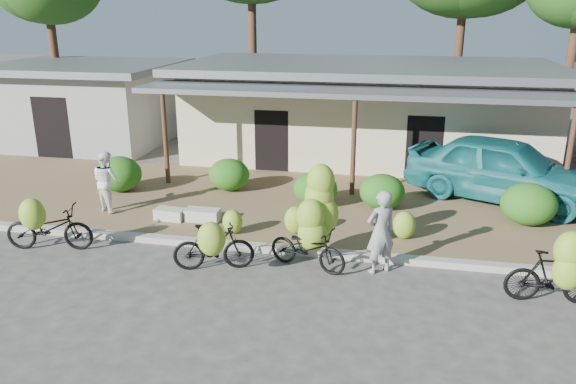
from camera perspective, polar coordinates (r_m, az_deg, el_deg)
name	(u,v)px	position (r m, az deg, el deg)	size (l,w,h in m)	color
ground	(321,302)	(10.65, 3.38, -11.06)	(100.00, 100.00, 0.00)	#42403D
sidewalk	(348,209)	(15.16, 6.10, -1.70)	(60.00, 6.00, 0.12)	brown
curb	(334,254)	(12.39, 4.72, -6.29)	(60.00, 0.25, 0.15)	#A8A399
shop_main	(366,110)	(20.47, 7.92, 8.29)	(13.00, 8.50, 3.35)	beige
shop_grey	(87,102)	(23.89, -19.73, 8.57)	(7.00, 6.00, 3.15)	gray
hedge_0	(119,174)	(16.92, -16.78, 1.77)	(1.31, 1.18, 1.02)	#155613
hedge_1	(229,175)	(16.38, -6.00, 1.77)	(1.19, 1.07, 0.93)	#155613
hedge_2	(315,189)	(15.05, 2.80, 0.34)	(1.18, 1.07, 0.92)	#155613
hedge_3	(382,191)	(15.01, 9.55, 0.05)	(1.19, 1.07, 0.93)	#155613
hedge_4	(529,204)	(14.90, 23.25, -1.14)	(1.33, 1.20, 1.04)	#155613
bike_far_left	(47,226)	(13.58, -23.25, -3.22)	(2.05, 1.38, 1.43)	black
bike_left	(213,245)	(11.59, -7.61, -5.41)	(1.74, 1.33, 1.31)	black
bike_center	(314,226)	(11.77, 2.64, -3.47)	(1.84, 1.37, 2.14)	black
bike_right	(557,273)	(11.23, 25.70, -7.39)	(1.73, 1.17, 1.66)	black
loose_banana_a	(233,222)	(13.26, -5.65, -3.02)	(0.47, 0.40, 0.59)	#A6C531
loose_banana_b	(296,220)	(13.19, 0.78, -2.87)	(0.54, 0.46, 0.67)	#A6C531
loose_banana_c	(404,225)	(13.18, 11.72, -3.30)	(0.53, 0.45, 0.66)	#A6C531
sack_near	(203,215)	(14.20, -8.66, -2.31)	(0.85, 0.40, 0.30)	beige
sack_far	(170,214)	(14.43, -11.89, -2.20)	(0.75, 0.38, 0.28)	beige
vendor	(381,232)	(11.53, 9.40, -4.04)	(0.64, 0.42, 1.77)	gray
bystander	(107,181)	(15.30, -17.92, 1.07)	(0.78, 0.60, 1.60)	white
teal_van	(504,169)	(16.40, 21.12, 2.17)	(2.10, 5.22, 1.78)	#186A6E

